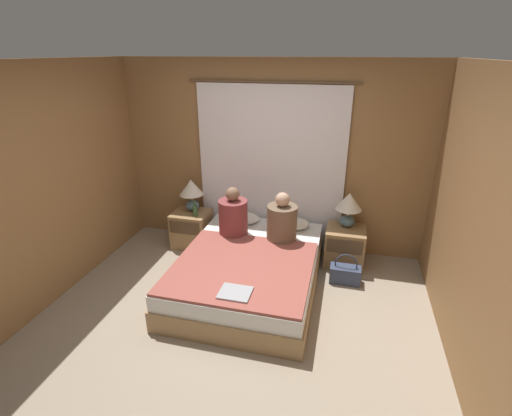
{
  "coord_description": "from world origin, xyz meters",
  "views": [
    {
      "loc": [
        0.98,
        -2.89,
        2.57
      ],
      "look_at": [
        0.0,
        0.97,
        0.87
      ],
      "focal_mm": 26.0,
      "sensor_mm": 36.0,
      "label": 1
    }
  ],
  "objects_px": {
    "laptop_on_bed": "(235,293)",
    "handbag_on_floor": "(345,274)",
    "bed": "(250,270)",
    "nightstand_right": "(344,246)",
    "lamp_left": "(191,191)",
    "pillow_right": "(290,223)",
    "beer_bottle_on_left_stand": "(195,210)",
    "nightstand_left": "(192,229)",
    "person_left_in_bed": "(233,216)",
    "person_right_in_bed": "(282,222)",
    "lamp_right": "(349,205)",
    "pillow_left": "(241,218)"
  },
  "relations": [
    {
      "from": "lamp_left",
      "to": "handbag_on_floor",
      "type": "height_order",
      "value": "lamp_left"
    },
    {
      "from": "lamp_left",
      "to": "lamp_right",
      "type": "relative_size",
      "value": 1.0
    },
    {
      "from": "person_left_in_bed",
      "to": "beer_bottle_on_left_stand",
      "type": "distance_m",
      "value": 0.67
    },
    {
      "from": "nightstand_right",
      "to": "pillow_left",
      "type": "relative_size",
      "value": 1.01
    },
    {
      "from": "laptop_on_bed",
      "to": "handbag_on_floor",
      "type": "relative_size",
      "value": 0.79
    },
    {
      "from": "person_left_in_bed",
      "to": "beer_bottle_on_left_stand",
      "type": "height_order",
      "value": "person_left_in_bed"
    },
    {
      "from": "nightstand_right",
      "to": "handbag_on_floor",
      "type": "xyz_separation_m",
      "value": [
        0.03,
        -0.43,
        -0.14
      ]
    },
    {
      "from": "pillow_left",
      "to": "person_right_in_bed",
      "type": "height_order",
      "value": "person_right_in_bed"
    },
    {
      "from": "nightstand_right",
      "to": "pillow_right",
      "type": "height_order",
      "value": "pillow_right"
    },
    {
      "from": "nightstand_left",
      "to": "lamp_right",
      "type": "distance_m",
      "value": 2.18
    },
    {
      "from": "pillow_right",
      "to": "lamp_left",
      "type": "bearing_deg",
      "value": 178.62
    },
    {
      "from": "person_left_in_bed",
      "to": "handbag_on_floor",
      "type": "xyz_separation_m",
      "value": [
        1.41,
        -0.09,
        -0.56
      ]
    },
    {
      "from": "bed",
      "to": "laptop_on_bed",
      "type": "bearing_deg",
      "value": -84.66
    },
    {
      "from": "person_left_in_bed",
      "to": "nightstand_left",
      "type": "bearing_deg",
      "value": 155.34
    },
    {
      "from": "lamp_left",
      "to": "person_left_in_bed",
      "type": "distance_m",
      "value": 0.85
    },
    {
      "from": "lamp_right",
      "to": "handbag_on_floor",
      "type": "distance_m",
      "value": 0.85
    },
    {
      "from": "pillow_left",
      "to": "handbag_on_floor",
      "type": "relative_size",
      "value": 1.31
    },
    {
      "from": "lamp_left",
      "to": "laptop_on_bed",
      "type": "distance_m",
      "value": 2.02
    },
    {
      "from": "beer_bottle_on_left_stand",
      "to": "handbag_on_floor",
      "type": "relative_size",
      "value": 0.55
    },
    {
      "from": "bed",
      "to": "beer_bottle_on_left_stand",
      "type": "xyz_separation_m",
      "value": [
        -0.94,
        0.68,
        0.37
      ]
    },
    {
      "from": "person_left_in_bed",
      "to": "beer_bottle_on_left_stand",
      "type": "xyz_separation_m",
      "value": [
        -0.61,
        0.24,
        -0.09
      ]
    },
    {
      "from": "pillow_left",
      "to": "beer_bottle_on_left_stand",
      "type": "distance_m",
      "value": 0.63
    },
    {
      "from": "nightstand_left",
      "to": "nightstand_right",
      "type": "height_order",
      "value": "same"
    },
    {
      "from": "bed",
      "to": "person_left_in_bed",
      "type": "relative_size",
      "value": 3.27
    },
    {
      "from": "lamp_left",
      "to": "handbag_on_floor",
      "type": "relative_size",
      "value": 1.19
    },
    {
      "from": "bed",
      "to": "lamp_left",
      "type": "xyz_separation_m",
      "value": [
        -1.05,
        0.85,
        0.59
      ]
    },
    {
      "from": "bed",
      "to": "handbag_on_floor",
      "type": "xyz_separation_m",
      "value": [
        1.09,
        0.35,
        -0.09
      ]
    },
    {
      "from": "nightstand_left",
      "to": "person_right_in_bed",
      "type": "distance_m",
      "value": 1.45
    },
    {
      "from": "bed",
      "to": "lamp_right",
      "type": "relative_size",
      "value": 4.56
    },
    {
      "from": "laptop_on_bed",
      "to": "handbag_on_floor",
      "type": "xyz_separation_m",
      "value": [
        1.01,
        1.13,
        -0.34
      ]
    },
    {
      "from": "lamp_right",
      "to": "person_left_in_bed",
      "type": "relative_size",
      "value": 0.72
    },
    {
      "from": "lamp_right",
      "to": "pillow_left",
      "type": "bearing_deg",
      "value": -178.62
    },
    {
      "from": "pillow_left",
      "to": "handbag_on_floor",
      "type": "height_order",
      "value": "pillow_left"
    },
    {
      "from": "pillow_left",
      "to": "nightstand_left",
      "type": "bearing_deg",
      "value": -176.36
    },
    {
      "from": "nightstand_left",
      "to": "laptop_on_bed",
      "type": "distance_m",
      "value": 1.94
    },
    {
      "from": "pillow_left",
      "to": "beer_bottle_on_left_stand",
      "type": "bearing_deg",
      "value": -166.98
    },
    {
      "from": "nightstand_left",
      "to": "lamp_right",
      "type": "height_order",
      "value": "lamp_right"
    },
    {
      "from": "pillow_right",
      "to": "beer_bottle_on_left_stand",
      "type": "height_order",
      "value": "beer_bottle_on_left_stand"
    },
    {
      "from": "lamp_right",
      "to": "person_right_in_bed",
      "type": "bearing_deg",
      "value": -151.62
    },
    {
      "from": "nightstand_right",
      "to": "pillow_right",
      "type": "xyz_separation_m",
      "value": [
        -0.72,
        0.05,
        0.23
      ]
    },
    {
      "from": "person_right_in_bed",
      "to": "handbag_on_floor",
      "type": "height_order",
      "value": "person_right_in_bed"
    },
    {
      "from": "person_left_in_bed",
      "to": "pillow_left",
      "type": "bearing_deg",
      "value": 91.58
    },
    {
      "from": "person_left_in_bed",
      "to": "person_right_in_bed",
      "type": "xyz_separation_m",
      "value": [
        0.62,
        0.0,
        -0.01
      ]
    },
    {
      "from": "nightstand_left",
      "to": "pillow_left",
      "type": "relative_size",
      "value": 1.01
    },
    {
      "from": "nightstand_right",
      "to": "lamp_left",
      "type": "height_order",
      "value": "lamp_left"
    },
    {
      "from": "nightstand_right",
      "to": "beer_bottle_on_left_stand",
      "type": "xyz_separation_m",
      "value": [
        -2.0,
        -0.09,
        0.33
      ]
    },
    {
      "from": "nightstand_right",
      "to": "person_right_in_bed",
      "type": "bearing_deg",
      "value": -156.4
    },
    {
      "from": "lamp_right",
      "to": "person_right_in_bed",
      "type": "relative_size",
      "value": 0.73
    },
    {
      "from": "bed",
      "to": "nightstand_right",
      "type": "distance_m",
      "value": 1.31
    },
    {
      "from": "person_right_in_bed",
      "to": "lamp_left",
      "type": "bearing_deg",
      "value": 162.89
    }
  ]
}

